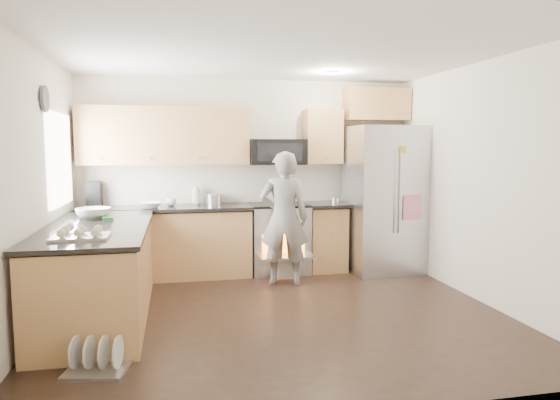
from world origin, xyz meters
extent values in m
plane|color=black|center=(0.00, 0.00, 0.00)|extent=(4.50, 4.50, 0.00)
cube|color=silver|center=(0.00, 2.00, 1.30)|extent=(4.50, 0.04, 2.60)
cube|color=silver|center=(0.00, -2.00, 1.30)|extent=(4.50, 0.04, 2.60)
cube|color=silver|center=(-2.25, 0.00, 1.30)|extent=(0.04, 4.00, 2.60)
cube|color=silver|center=(2.25, 0.00, 1.30)|extent=(0.04, 4.00, 2.60)
cube|color=white|center=(0.00, 0.00, 2.60)|extent=(4.50, 4.00, 0.04)
cube|color=white|center=(-2.23, 1.00, 1.55)|extent=(0.04, 1.00, 1.00)
cylinder|color=#F8E9C6|center=(0.90, 1.10, 2.58)|extent=(0.14, 0.14, 0.02)
cylinder|color=#474754|center=(-2.22, 0.45, 2.15)|extent=(0.03, 0.26, 0.26)
cube|color=#AD6D45|center=(-1.12, 1.70, 0.43)|extent=(2.15, 0.60, 0.87)
cube|color=black|center=(-1.12, 1.69, 0.91)|extent=(2.19, 0.64, 0.04)
cube|color=#AD6D45|center=(1.00, 1.70, 0.43)|extent=(0.50, 0.60, 0.87)
cube|color=black|center=(1.00, 1.69, 0.91)|extent=(0.54, 0.64, 0.04)
cube|color=#AD6D45|center=(-1.12, 1.83, 1.83)|extent=(2.16, 0.33, 0.74)
cube|color=#AD6D45|center=(1.00, 1.83, 1.83)|extent=(0.50, 0.33, 0.74)
cube|color=#AD6D45|center=(1.78, 1.83, 2.28)|extent=(0.90, 0.33, 0.44)
imported|color=white|center=(-1.32, 1.60, 0.96)|extent=(0.31, 0.31, 0.07)
imported|color=silver|center=(-0.73, 1.90, 1.07)|extent=(0.11, 0.11, 0.29)
imported|color=silver|center=(-1.06, 1.74, 0.98)|extent=(0.13, 0.13, 0.10)
cylinder|color=#B7B7BC|center=(-0.51, 1.84, 0.99)|extent=(0.20, 0.20, 0.14)
cube|color=black|center=(-2.01, 1.83, 1.09)|extent=(0.17, 0.21, 0.33)
cylinder|color=#B7B7BC|center=(1.15, 1.71, 0.96)|extent=(0.09, 0.09, 0.08)
cube|color=#AD6D45|center=(-1.75, 0.25, 0.43)|extent=(0.90, 2.30, 0.87)
cube|color=black|center=(-1.75, 0.25, 0.91)|extent=(0.96, 2.36, 0.04)
imported|color=silver|center=(-1.86, 0.75, 0.98)|extent=(0.36, 0.36, 0.11)
cube|color=green|center=(-1.70, 0.60, 0.94)|extent=(0.10, 0.07, 0.03)
cube|color=#B7B7BC|center=(-1.78, -0.45, 0.97)|extent=(0.46, 0.35, 0.10)
cube|color=#B7B7BC|center=(0.35, 1.68, 0.45)|extent=(0.76, 0.62, 0.90)
cube|color=black|center=(0.35, 1.68, 0.92)|extent=(0.76, 0.60, 0.03)
cube|color=orange|center=(0.35, 1.36, 0.40)|extent=(0.56, 0.02, 0.34)
cube|color=#B7B7BC|center=(0.35, 1.20, 0.32)|extent=(0.70, 0.34, 0.03)
cube|color=white|center=(0.35, 1.15, 0.18)|extent=(0.24, 0.03, 0.28)
cube|color=black|center=(0.35, 1.80, 1.62)|extent=(0.76, 0.40, 0.34)
cube|color=#B7B7BC|center=(1.77, 1.45, 0.98)|extent=(1.00, 0.79, 1.96)
cylinder|color=#B7B7BC|center=(1.74, 1.07, 1.12)|extent=(0.03, 0.03, 1.07)
cylinder|color=#B7B7BC|center=(1.80, 1.07, 1.12)|extent=(0.03, 0.03, 1.07)
cube|color=pink|center=(1.98, 1.07, 0.91)|extent=(0.26, 0.02, 0.32)
cube|color=#8EA9E3|center=(1.58, 1.07, 1.44)|extent=(0.19, 0.02, 0.23)
imported|color=gray|center=(0.29, 1.09, 0.82)|extent=(0.67, 0.51, 1.64)
cube|color=#B7B7BC|center=(-1.60, -1.01, 0.01)|extent=(0.51, 0.44, 0.03)
cylinder|color=silver|center=(-1.76, -0.98, 0.15)|extent=(0.06, 0.25, 0.25)
cylinder|color=silver|center=(-1.65, -1.00, 0.15)|extent=(0.06, 0.25, 0.25)
cylinder|color=silver|center=(-1.55, -1.02, 0.15)|extent=(0.06, 0.25, 0.25)
cylinder|color=silver|center=(-1.44, -1.04, 0.15)|extent=(0.06, 0.25, 0.25)
camera|label=1|loc=(-0.99, -4.82, 1.68)|focal=32.00mm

